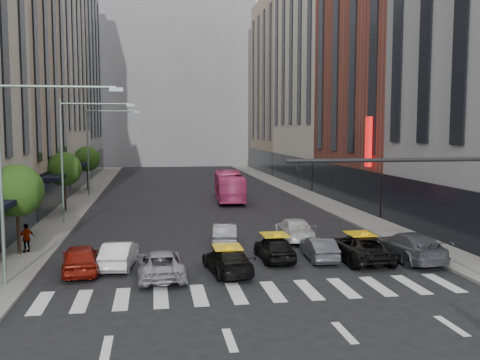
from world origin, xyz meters
name	(u,v)px	position (x,y,z in m)	size (l,w,h in m)	color
ground	(266,303)	(0.00, 0.00, 0.00)	(160.00, 160.00, 0.00)	black
sidewalk_left	(76,205)	(-11.50, 30.00, 0.07)	(3.00, 96.00, 0.15)	slate
sidewalk_right	(316,199)	(11.50, 30.00, 0.07)	(3.00, 96.00, 0.15)	slate
building_left_b	(1,70)	(-17.00, 28.00, 12.00)	(8.00, 16.00, 24.00)	tan
building_left_c	(42,35)	(-17.00, 46.00, 18.00)	(8.00, 20.00, 36.00)	beige
building_left_d	(68,76)	(-17.00, 65.00, 15.00)	(8.00, 18.00, 30.00)	gray
building_right_b	(385,64)	(17.00, 27.00, 13.00)	(8.00, 18.00, 26.00)	brown
building_right_c	(322,26)	(17.00, 46.00, 20.00)	(8.00, 20.00, 40.00)	beige
building_right_d	(285,86)	(17.00, 65.00, 14.00)	(8.00, 18.00, 28.00)	tan
building_far	(175,72)	(0.00, 85.00, 18.00)	(30.00, 10.00, 36.00)	gray
tree_near	(17,191)	(-11.80, 10.00, 3.65)	(2.88, 2.88, 4.95)	black
tree_mid	(64,169)	(-11.80, 26.00, 3.65)	(2.88, 2.88, 4.95)	black
tree_far	(87,159)	(-11.80, 42.00, 3.65)	(2.88, 2.88, 4.95)	black
streetlamp_near	(23,154)	(-10.04, 4.00, 5.90)	(5.38, 0.25, 9.00)	gray
streetlamp_mid	(75,144)	(-10.04, 20.00, 5.90)	(5.38, 0.25, 9.00)	gray
streetlamp_far	(97,140)	(-10.04, 36.00, 5.90)	(5.38, 0.25, 9.00)	gray
traffic_signal	(460,193)	(7.69, -1.00, 4.47)	(10.10, 0.20, 6.00)	black
liberty_sign	(369,142)	(12.60, 20.00, 6.00)	(0.30, 0.70, 4.00)	red
car_red	(80,259)	(-8.01, 5.92, 0.72)	(1.70, 4.23, 1.44)	maroon
car_white_front	(119,254)	(-6.20, 6.73, 0.67)	(1.42, 4.07, 1.34)	white
car_silver	(161,264)	(-4.16, 4.47, 0.65)	(2.16, 4.69, 1.30)	#9A9A9F
taxi_left	(227,260)	(-0.93, 4.74, 0.64)	(1.78, 4.39, 1.27)	black
taxi_center	(274,248)	(1.90, 6.87, 0.69)	(1.62, 4.02, 1.37)	black
car_grey_mid	(319,248)	(4.30, 6.61, 0.62)	(1.32, 3.78, 1.24)	#3F4247
taxi_right	(360,247)	(6.39, 6.11, 0.71)	(2.37, 5.14, 1.43)	black
car_grey_curb	(409,246)	(9.00, 5.72, 0.76)	(2.14, 5.26, 1.53)	#474950
car_row2_left	(225,234)	(-0.20, 11.13, 0.66)	(1.40, 4.01, 1.32)	#949599
car_row2_right	(294,229)	(4.32, 11.84, 0.69)	(1.94, 4.77, 1.38)	silver
bus	(229,186)	(2.92, 31.08, 1.44)	(2.42, 10.36, 2.89)	#D9407C
pedestrian_far	(27,238)	(-11.47, 10.34, 0.95)	(0.94, 0.39, 1.61)	gray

